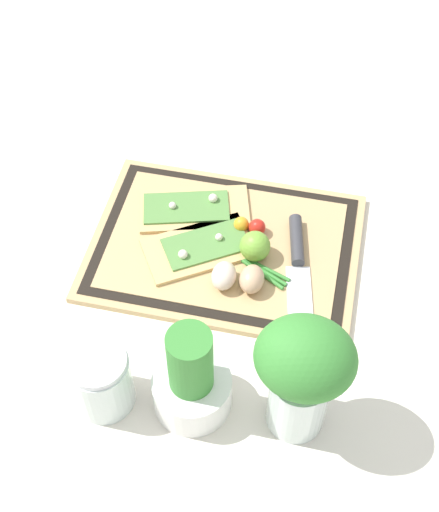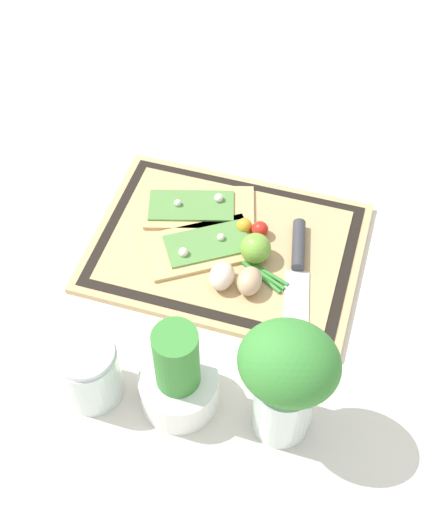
{
  "view_description": "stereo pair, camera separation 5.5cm",
  "coord_description": "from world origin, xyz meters",
  "px_view_note": "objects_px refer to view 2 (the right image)",
  "views": [
    {
      "loc": [
        -0.16,
        0.75,
        0.96
      ],
      "look_at": [
        0.0,
        0.04,
        0.03
      ],
      "focal_mm": 50.0,
      "sensor_mm": 36.0,
      "label": 1
    },
    {
      "loc": [
        -0.21,
        0.74,
        0.96
      ],
      "look_at": [
        0.0,
        0.04,
        0.03
      ],
      "focal_mm": 50.0,
      "sensor_mm": 36.0,
      "label": 2
    }
  ],
  "objects_px": {
    "egg_brown": "(249,281)",
    "sauce_jar": "(91,374)",
    "pizza_slice_near": "(198,207)",
    "lime": "(256,248)",
    "pizza_slice_far": "(202,246)",
    "herb_pot": "(178,379)",
    "egg_pink": "(222,276)",
    "cherry_tomato_red": "(260,230)",
    "knife": "(298,264)",
    "cherry_tomato_yellow": "(244,226)",
    "herb_glass": "(287,377)"
  },
  "relations": [
    {
      "from": "pizza_slice_far",
      "to": "egg_brown",
      "type": "relative_size",
      "value": 3.96
    },
    {
      "from": "egg_pink",
      "to": "lime",
      "type": "relative_size",
      "value": 1.01
    },
    {
      "from": "egg_brown",
      "to": "cherry_tomato_yellow",
      "type": "xyz_separation_m",
      "value": [
        0.04,
        -0.12,
        -0.01
      ]
    },
    {
      "from": "egg_pink",
      "to": "herb_pot",
      "type": "distance_m",
      "value": 0.21
    },
    {
      "from": "lime",
      "to": "knife",
      "type": "bearing_deg",
      "value": -178.81
    },
    {
      "from": "cherry_tomato_red",
      "to": "herb_pot",
      "type": "height_order",
      "value": "herb_pot"
    },
    {
      "from": "egg_pink",
      "to": "herb_pot",
      "type": "bearing_deg",
      "value": 89.61
    },
    {
      "from": "cherry_tomato_red",
      "to": "knife",
      "type": "bearing_deg",
      "value": 147.71
    },
    {
      "from": "pizza_slice_far",
      "to": "lime",
      "type": "bearing_deg",
      "value": -176.56
    },
    {
      "from": "cherry_tomato_yellow",
      "to": "cherry_tomato_red",
      "type": "bearing_deg",
      "value": 175.24
    },
    {
      "from": "egg_brown",
      "to": "herb_pot",
      "type": "bearing_deg",
      "value": 77.62
    },
    {
      "from": "pizza_slice_far",
      "to": "herb_glass",
      "type": "xyz_separation_m",
      "value": [
        -0.2,
        0.26,
        0.11
      ]
    },
    {
      "from": "sauce_jar",
      "to": "egg_pink",
      "type": "bearing_deg",
      "value": -118.93
    },
    {
      "from": "lime",
      "to": "sauce_jar",
      "type": "relative_size",
      "value": 0.47
    },
    {
      "from": "pizza_slice_near",
      "to": "cherry_tomato_yellow",
      "type": "height_order",
      "value": "cherry_tomato_yellow"
    },
    {
      "from": "knife",
      "to": "herb_pot",
      "type": "height_order",
      "value": "herb_pot"
    },
    {
      "from": "egg_brown",
      "to": "cherry_tomato_yellow",
      "type": "relative_size",
      "value": 1.98
    },
    {
      "from": "egg_pink",
      "to": "herb_glass",
      "type": "distance_m",
      "value": 0.27
    },
    {
      "from": "sauce_jar",
      "to": "pizza_slice_far",
      "type": "bearing_deg",
      "value": -104.25
    },
    {
      "from": "herb_pot",
      "to": "pizza_slice_near",
      "type": "bearing_deg",
      "value": -76.41
    },
    {
      "from": "lime",
      "to": "herb_pot",
      "type": "relative_size",
      "value": 0.3
    },
    {
      "from": "pizza_slice_far",
      "to": "herb_pot",
      "type": "distance_m",
      "value": 0.28
    },
    {
      "from": "herb_pot",
      "to": "egg_brown",
      "type": "bearing_deg",
      "value": -102.38
    },
    {
      "from": "egg_brown",
      "to": "cherry_tomato_yellow",
      "type": "distance_m",
      "value": 0.12
    },
    {
      "from": "knife",
      "to": "sauce_jar",
      "type": "relative_size",
      "value": 2.42
    },
    {
      "from": "cherry_tomato_yellow",
      "to": "pizza_slice_far",
      "type": "bearing_deg",
      "value": 44.93
    },
    {
      "from": "herb_glass",
      "to": "cherry_tomato_yellow",
      "type": "bearing_deg",
      "value": -66.04
    },
    {
      "from": "knife",
      "to": "egg_brown",
      "type": "bearing_deg",
      "value": 44.6
    },
    {
      "from": "cherry_tomato_yellow",
      "to": "pizza_slice_near",
      "type": "bearing_deg",
      "value": -15.17
    },
    {
      "from": "egg_brown",
      "to": "sauce_jar",
      "type": "height_order",
      "value": "sauce_jar"
    },
    {
      "from": "pizza_slice_near",
      "to": "egg_brown",
      "type": "xyz_separation_m",
      "value": [
        -0.13,
        0.14,
        0.01
      ]
    },
    {
      "from": "egg_pink",
      "to": "pizza_slice_far",
      "type": "bearing_deg",
      "value": -48.39
    },
    {
      "from": "knife",
      "to": "egg_brown",
      "type": "distance_m",
      "value": 0.09
    },
    {
      "from": "pizza_slice_near",
      "to": "lime",
      "type": "distance_m",
      "value": 0.15
    },
    {
      "from": "herb_glass",
      "to": "cherry_tomato_red",
      "type": "bearing_deg",
      "value": -70.22
    },
    {
      "from": "lime",
      "to": "cherry_tomato_yellow",
      "type": "xyz_separation_m",
      "value": [
        0.03,
        -0.05,
        -0.01
      ]
    },
    {
      "from": "herb_pot",
      "to": "lime",
      "type": "bearing_deg",
      "value": -98.22
    },
    {
      "from": "cherry_tomato_yellow",
      "to": "herb_pot",
      "type": "xyz_separation_m",
      "value": [
        0.01,
        0.33,
        0.03
      ]
    },
    {
      "from": "lime",
      "to": "herb_pot",
      "type": "distance_m",
      "value": 0.28
    },
    {
      "from": "pizza_slice_near",
      "to": "lime",
      "type": "height_order",
      "value": "lime"
    },
    {
      "from": "lime",
      "to": "cherry_tomato_red",
      "type": "xyz_separation_m",
      "value": [
        0.01,
        -0.05,
        -0.01
      ]
    },
    {
      "from": "knife",
      "to": "cherry_tomato_red",
      "type": "relative_size",
      "value": 9.16
    },
    {
      "from": "pizza_slice_near",
      "to": "egg_pink",
      "type": "height_order",
      "value": "egg_pink"
    },
    {
      "from": "egg_pink",
      "to": "sauce_jar",
      "type": "xyz_separation_m",
      "value": [
        0.13,
        0.23,
        0.01
      ]
    },
    {
      "from": "herb_pot",
      "to": "knife",
      "type": "bearing_deg",
      "value": -112.04
    },
    {
      "from": "pizza_slice_far",
      "to": "lime",
      "type": "height_order",
      "value": "lime"
    },
    {
      "from": "pizza_slice_far",
      "to": "cherry_tomato_red",
      "type": "height_order",
      "value": "cherry_tomato_red"
    },
    {
      "from": "pizza_slice_near",
      "to": "pizza_slice_far",
      "type": "relative_size",
      "value": 1.03
    },
    {
      "from": "pizza_slice_far",
      "to": "egg_brown",
      "type": "height_order",
      "value": "egg_brown"
    },
    {
      "from": "egg_pink",
      "to": "cherry_tomato_yellow",
      "type": "xyz_separation_m",
      "value": [
        -0.0,
        -0.12,
        -0.01
      ]
    }
  ]
}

